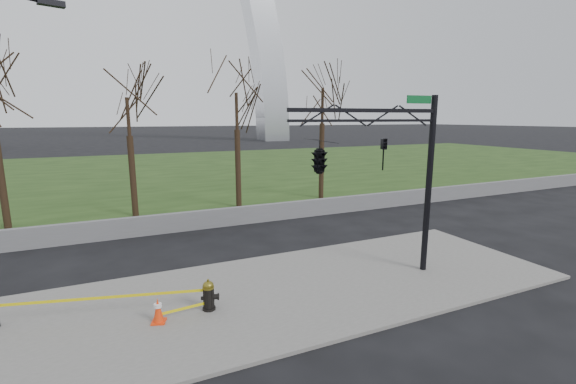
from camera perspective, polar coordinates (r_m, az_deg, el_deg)
name	(u,v)px	position (r m, az deg, el deg)	size (l,w,h in m)	color
ground	(288,292)	(12.26, -0.04, -14.58)	(500.00, 500.00, 0.00)	black
sidewalk	(288,290)	(12.23, -0.04, -14.37)	(18.00, 6.00, 0.10)	slate
grass_strip	(165,171)	(40.68, -17.75, 3.00)	(120.00, 40.00, 0.06)	#203714
guardrail	(221,218)	(19.26, -9.91, -3.76)	(60.00, 0.30, 0.90)	#59595B
tree_row	(68,146)	(22.22, -29.84, 5.99)	(32.75, 4.00, 7.84)	black
fire_hydrant	(209,296)	(11.08, -11.63, -14.82)	(0.55, 0.36, 0.88)	black
traffic_cone	(158,310)	(10.82, -18.71, -16.29)	(0.43, 0.43, 0.67)	#EF350C
traffic_signal_mast	(343,156)	(11.74, 8.11, 5.29)	(5.09, 2.52, 6.00)	black
caution_tape	(122,300)	(11.31, -23.43, -14.45)	(5.10, 1.46, 0.45)	yellow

